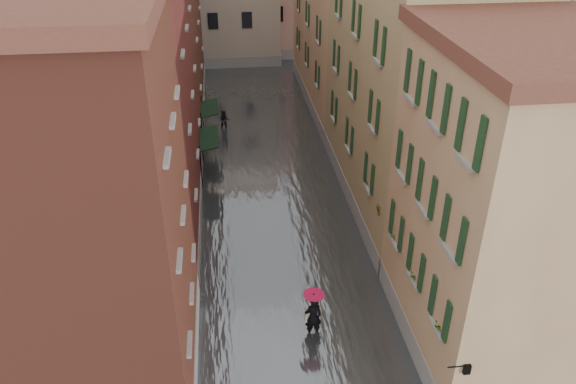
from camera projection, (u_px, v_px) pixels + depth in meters
ground at (296, 318)px, 23.11m from camera, size 120.00×120.00×0.00m
floodwater at (268, 171)px, 34.26m from camera, size 10.00×60.00×0.20m
building_left_near at (84, 223)px, 17.43m from camera, size 6.00×8.00×13.00m
building_left_mid at (129, 104)px, 27.02m from camera, size 6.00×14.00×12.50m
building_left_far at (154, 18)px, 39.56m from camera, size 6.00×16.00×14.00m
building_right_near at (507, 215)px, 19.25m from camera, size 6.00×8.00×11.50m
building_right_mid at (411, 87)px, 28.35m from camera, size 6.00×14.00×13.00m
building_right_far at (348, 30)px, 41.63m from camera, size 6.00×16.00×11.50m
awning_near at (208, 139)px, 32.58m from camera, size 1.09×3.30×2.80m
awning_far at (208, 109)px, 36.66m from camera, size 1.09×3.00×2.80m
wall_lantern at (466, 368)px, 16.90m from camera, size 0.71×0.22×0.35m
window_planters at (399, 235)px, 22.19m from camera, size 0.59×10.53×0.84m
pedestrian_main at (313, 312)px, 21.69m from camera, size 0.87×0.87×2.06m
pedestrian_far at (224, 121)px, 39.32m from camera, size 0.79×0.63×1.57m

